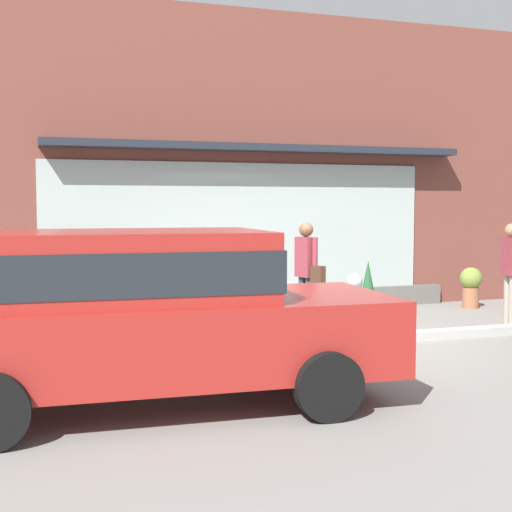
% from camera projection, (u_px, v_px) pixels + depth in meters
% --- Properties ---
extents(ground_plane, '(60.00, 60.00, 0.00)m').
position_uv_depth(ground_plane, '(331.00, 343.00, 9.70)').
color(ground_plane, gray).
extents(curb_strip, '(14.00, 0.24, 0.12)m').
position_uv_depth(curb_strip, '(337.00, 341.00, 9.51)').
color(curb_strip, '#B2B2AD').
rests_on(curb_strip, ground_plane).
extents(storefront, '(14.00, 0.81, 5.26)m').
position_uv_depth(storefront, '(257.00, 166.00, 12.53)').
color(storefront, brown).
rests_on(storefront, ground_plane).
extents(fire_hydrant, '(0.39, 0.36, 0.89)m').
position_uv_depth(fire_hydrant, '(354.00, 303.00, 10.33)').
color(fire_hydrant, '#B2B2B7').
rests_on(fire_hydrant, ground_plane).
extents(pedestrian_with_handbag, '(0.30, 0.64, 1.62)m').
position_uv_depth(pedestrian_with_handbag, '(307.00, 268.00, 10.66)').
color(pedestrian_with_handbag, '#333847').
rests_on(pedestrian_with_handbag, ground_plane).
extents(pedestrian_passerby, '(0.25, 0.48, 1.60)m').
position_uv_depth(pedestrian_passerby, '(511.00, 266.00, 11.06)').
color(pedestrian_passerby, '#9E9384').
rests_on(pedestrian_passerby, ground_plane).
extents(parked_car_red, '(4.56, 2.10, 1.65)m').
position_uv_depth(parked_car_red, '(145.00, 309.00, 6.57)').
color(parked_car_red, maroon).
rests_on(parked_car_red, ground_plane).
extents(potted_plant_window_left, '(0.32, 0.32, 0.93)m').
position_uv_depth(potted_plant_window_left, '(368.00, 288.00, 12.20)').
color(potted_plant_window_left, '#33473D').
rests_on(potted_plant_window_left, ground_plane).
extents(potted_plant_trailing_edge, '(0.40, 0.40, 0.75)m').
position_uv_depth(potted_plant_trailing_edge, '(471.00, 285.00, 12.91)').
color(potted_plant_trailing_edge, '#9E6042').
rests_on(potted_plant_trailing_edge, ground_plane).
extents(potted_plant_by_entrance, '(0.39, 0.39, 0.92)m').
position_uv_depth(potted_plant_by_entrance, '(97.00, 297.00, 11.13)').
color(potted_plant_by_entrance, '#4C4C51').
rests_on(potted_plant_by_entrance, ground_plane).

